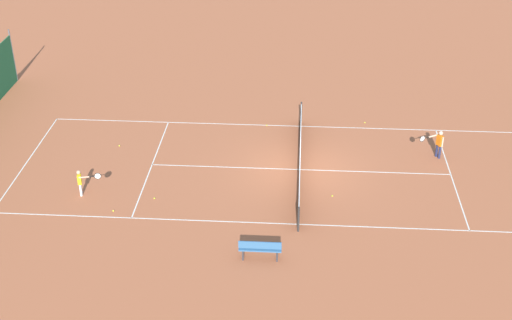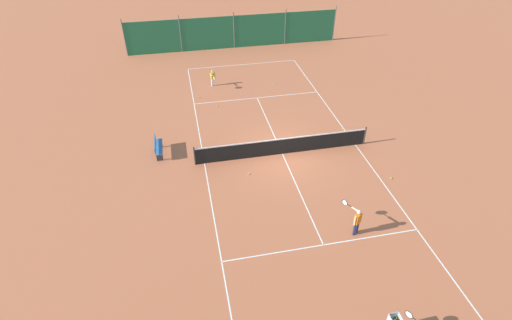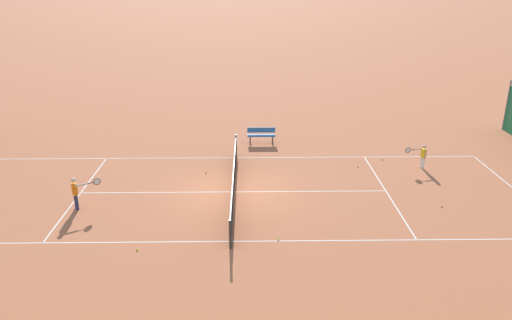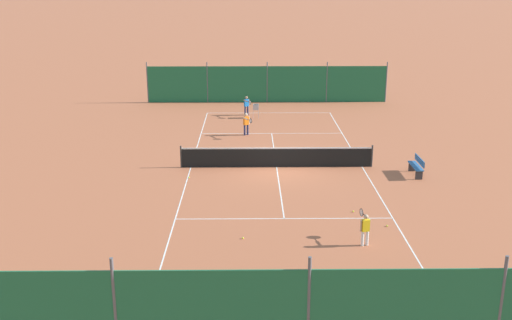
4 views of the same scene
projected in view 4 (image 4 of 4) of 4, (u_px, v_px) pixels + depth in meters
ground_plane at (277, 167)px, 28.62m from camera, size 600.00×600.00×0.00m
court_line_markings at (277, 167)px, 28.62m from camera, size 8.25×23.85×0.01m
tennis_net at (277, 157)px, 28.47m from camera, size 9.18×0.08×1.06m
windscreen_fence_near at (267, 84)px, 43.05m from camera, size 17.28×0.08×2.90m
player_far_baseline at (247, 104)px, 39.09m from camera, size 0.50×1.06×1.26m
player_near_service at (365, 227)px, 20.11m from camera, size 0.38×1.00×1.13m
player_near_baseline at (246, 122)px, 34.14m from camera, size 0.53×1.08×1.29m
tennis_ball_mid_court at (189, 177)px, 27.01m from camera, size 0.07×0.07×0.07m
tennis_ball_service_box at (243, 238)px, 20.75m from camera, size 0.07×0.07×0.07m
tennis_ball_alley_left at (387, 226)px, 21.76m from camera, size 0.07×0.07×0.07m
tennis_ball_alley_right at (353, 211)px, 23.12m from camera, size 0.07×0.07×0.07m
tennis_ball_far_corner at (186, 149)px, 31.50m from camera, size 0.07×0.07×0.07m
tennis_ball_near_corner at (317, 158)px, 29.91m from camera, size 0.07×0.07×0.07m
ball_hopper at (256, 108)px, 38.35m from camera, size 0.36×0.36×0.89m
courtside_bench at (417, 166)px, 27.30m from camera, size 0.36×1.50×0.84m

